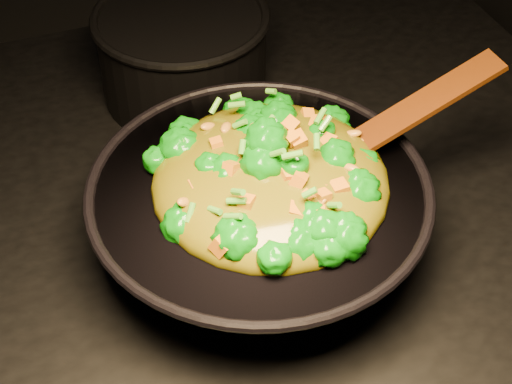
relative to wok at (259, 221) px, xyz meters
name	(u,v)px	position (x,y,z in m)	size (l,w,h in m)	color
wok	(259,221)	(0.00, 0.00, 0.00)	(0.36, 0.36, 0.10)	black
stir_fry	(271,155)	(0.01, 0.00, 0.10)	(0.26, 0.26, 0.09)	#0B7208
spatula	(403,116)	(0.18, 0.01, 0.09)	(0.25, 0.04, 0.01)	#320B03
back_pot	(183,54)	(0.01, 0.32, 0.01)	(0.23, 0.23, 0.13)	black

